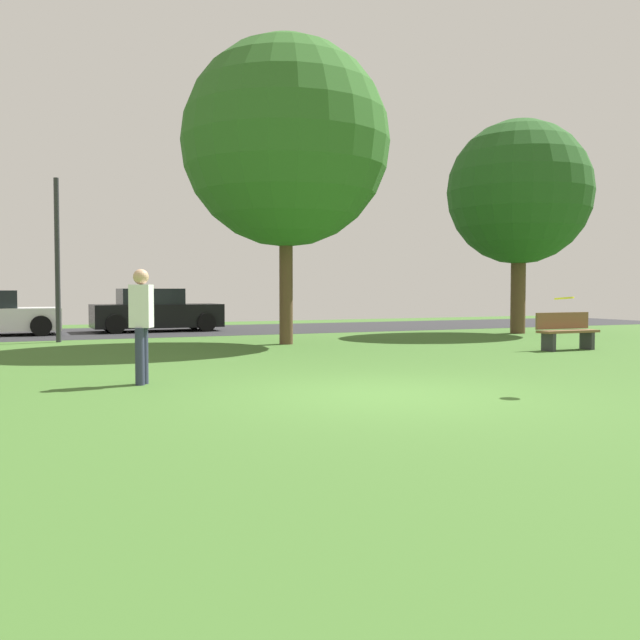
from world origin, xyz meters
TOP-DOWN VIEW (x-y plane):
  - ground_plane at (0.00, 0.00)m, footprint 44.00×44.00m
  - road_strip at (0.00, 16.00)m, footprint 44.00×6.40m
  - oak_tree_left at (10.70, 10.15)m, footprint 4.71×4.71m
  - maple_tree_near at (2.04, 9.00)m, footprint 5.47×5.47m
  - person_thrower at (-2.89, 2.48)m, footprint 0.39×0.36m
  - frisbee_disc at (2.43, -0.79)m, footprint 0.37×0.38m
  - parked_car_black at (-0.02, 16.15)m, footprint 4.32×2.06m
  - park_bench at (7.53, 4.57)m, footprint 1.60×0.45m
  - street_lamp_post at (-3.44, 12.20)m, footprint 0.14×0.14m

SIDE VIEW (x-z plane):
  - ground_plane at x=0.00m, z-range 0.00..0.00m
  - road_strip at x=0.00m, z-range 0.00..0.01m
  - park_bench at x=7.53m, z-range 0.01..0.91m
  - parked_car_black at x=-0.02m, z-range -0.06..1.42m
  - person_thrower at x=-2.89m, z-range 0.10..1.88m
  - frisbee_disc at x=2.43m, z-range 1.31..1.36m
  - street_lamp_post at x=-3.44m, z-range 0.00..4.50m
  - oak_tree_left at x=10.70m, z-range 1.12..8.11m
  - maple_tree_near at x=2.04m, z-range 1.28..9.33m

